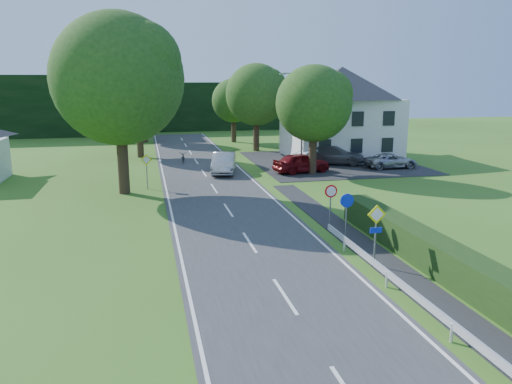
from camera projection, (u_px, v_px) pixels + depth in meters
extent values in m
cube|color=#343537|center=(223.00, 202.00, 30.70)|extent=(7.00, 80.00, 0.04)
cube|color=black|center=(484.00, 337.00, 14.61)|extent=(1.50, 44.00, 0.04)
cube|color=black|center=(331.00, 162.00, 45.62)|extent=(14.00, 16.00, 0.04)
cube|color=white|center=(170.00, 205.00, 30.01)|extent=(0.12, 80.00, 0.01)
cube|color=white|center=(274.00, 199.00, 31.39)|extent=(0.12, 80.00, 0.01)
cube|color=black|center=(228.00, 106.00, 75.43)|extent=(30.00, 5.00, 7.00)
cube|color=silver|center=(340.00, 128.00, 48.29)|extent=(10.00, 8.00, 5.60)
pyramid|color=#2A2A30|center=(342.00, 83.00, 47.34)|extent=(10.60, 8.40, 3.00)
cylinder|color=gray|center=(302.00, 122.00, 41.08)|extent=(0.16, 0.16, 8.00)
cylinder|color=gray|center=(294.00, 73.00, 40.06)|extent=(1.70, 0.10, 0.10)
cube|color=gray|center=(283.00, 74.00, 39.88)|extent=(0.50, 0.18, 0.12)
cylinder|color=gray|center=(375.00, 238.00, 19.93)|extent=(0.07, 0.07, 2.40)
cube|color=#F9F50D|center=(377.00, 214.00, 19.68)|extent=(0.78, 0.04, 0.78)
cube|color=white|center=(377.00, 214.00, 19.68)|extent=(0.57, 0.05, 0.57)
cube|color=#0D28CC|center=(376.00, 230.00, 19.82)|extent=(0.50, 0.04, 0.22)
cylinder|color=gray|center=(346.00, 221.00, 22.81)|extent=(0.07, 0.07, 2.20)
cylinder|color=#0D28CC|center=(347.00, 201.00, 22.57)|extent=(0.64, 0.04, 0.64)
cylinder|color=gray|center=(330.00, 210.00, 24.71)|extent=(0.07, 0.07, 2.20)
cylinder|color=red|center=(331.00, 191.00, 24.47)|extent=(0.64, 0.04, 0.64)
cylinder|color=white|center=(331.00, 191.00, 24.45)|extent=(0.48, 0.04, 0.48)
cylinder|color=gray|center=(147.00, 173.00, 34.27)|extent=(0.07, 0.07, 2.20)
cube|color=#F9F50D|center=(146.00, 160.00, 34.04)|extent=(0.78, 0.04, 0.78)
cube|color=white|center=(146.00, 160.00, 34.04)|extent=(0.57, 0.05, 0.57)
imported|color=#A1A1A5|center=(224.00, 163.00, 40.11)|extent=(2.77, 5.22, 1.63)
imported|color=black|center=(183.00, 157.00, 45.38)|extent=(0.80, 1.88, 0.96)
imported|color=#620A0F|center=(301.00, 163.00, 40.34)|extent=(4.97, 2.88, 1.59)
imported|color=#A1A0A4|center=(315.00, 156.00, 44.55)|extent=(4.24, 2.44, 1.32)
imported|color=#56555B|center=(333.00, 155.00, 44.39)|extent=(6.09, 4.42, 1.64)
imported|color=#A7A7AE|center=(391.00, 161.00, 42.45)|extent=(4.46, 2.11, 1.23)
imported|color=red|center=(340.00, 150.00, 46.80)|extent=(2.45, 2.47, 1.82)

